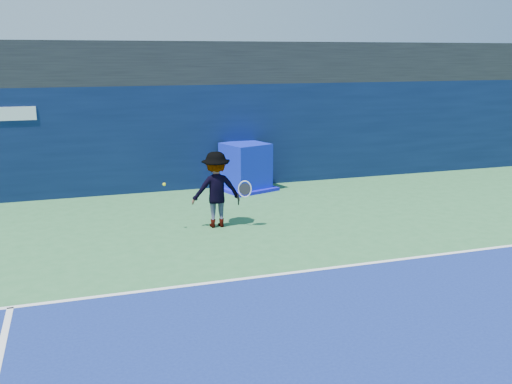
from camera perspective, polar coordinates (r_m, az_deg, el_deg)
ground at (r=8.10m, az=13.66°, el=-15.18°), size 80.00×80.00×0.00m
baseline at (r=10.51m, az=5.10°, el=-7.87°), size 24.00×0.10×0.01m
stadium_band at (r=17.91m, az=-5.54°, el=12.78°), size 36.00×3.00×1.20m
back_wall_assembly at (r=17.09m, az=-4.66°, el=5.70°), size 36.00×1.03×3.00m
equipment_cart at (r=16.51m, az=-1.06°, el=2.35°), size 1.80×1.80×1.36m
tennis_player at (r=12.93m, az=-4.00°, el=0.25°), size 1.32×0.74×1.73m
tennis_ball at (r=12.61m, az=-9.16°, el=0.76°), size 0.07×0.07×0.07m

